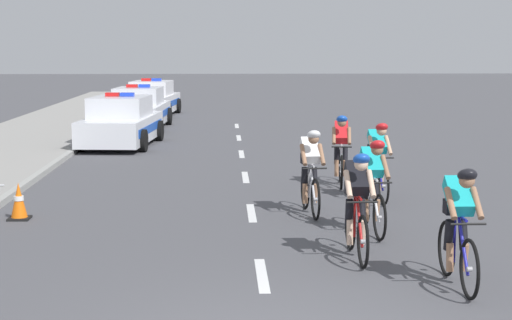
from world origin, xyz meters
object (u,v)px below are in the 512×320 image
at_px(cyclist_second, 357,204).
at_px(cyclist_lead, 459,225).
at_px(police_car_second, 139,110).
at_px(cyclist_fourth, 311,171).
at_px(cyclist_fifth, 378,160).
at_px(police_car_nearest, 121,123).
at_px(traffic_cone_near, 19,202).
at_px(police_car_third, 152,100).
at_px(cyclist_sixth, 341,149).
at_px(cyclist_third, 372,185).

bearing_deg(cyclist_second, cyclist_lead, -53.90).
bearing_deg(police_car_second, cyclist_fourth, -73.50).
bearing_deg(cyclist_second, cyclist_fifth, 75.73).
bearing_deg(police_car_nearest, cyclist_fifth, -56.13).
distance_m(cyclist_lead, police_car_nearest, 15.79).
distance_m(police_car_second, traffic_cone_near, 15.63).
relative_size(police_car_third, traffic_cone_near, 7.10).
bearing_deg(cyclist_second, police_car_nearest, 110.28).
bearing_deg(cyclist_second, police_car_third, 101.55).
bearing_deg(cyclist_fourth, cyclist_second, -83.93).
relative_size(cyclist_second, police_car_second, 0.38).
bearing_deg(cyclist_fourth, police_car_second, 106.50).
relative_size(cyclist_second, police_car_third, 0.38).
distance_m(cyclist_sixth, traffic_cone_near, 6.81).
distance_m(cyclist_second, traffic_cone_near, 6.08).
relative_size(police_car_nearest, police_car_second, 1.01).
bearing_deg(police_car_nearest, traffic_cone_near, -92.59).
relative_size(cyclist_sixth, police_car_third, 0.38).
distance_m(cyclist_sixth, police_car_third, 18.75).
relative_size(cyclist_fourth, police_car_second, 0.38).
relative_size(cyclist_second, traffic_cone_near, 2.69).
distance_m(cyclist_lead, police_car_second, 20.72).
xyz_separation_m(police_car_third, traffic_cone_near, (-0.47, -21.09, -0.37)).
distance_m(police_car_nearest, police_car_second, 5.22).
relative_size(cyclist_third, police_car_second, 0.38).
bearing_deg(cyclist_third, cyclist_sixth, 88.07).
height_order(cyclist_fourth, police_car_second, police_car_second).
height_order(cyclist_sixth, police_car_nearest, police_car_nearest).
xyz_separation_m(cyclist_fifth, police_car_nearest, (-5.99, 8.92, -0.11)).
bearing_deg(cyclist_sixth, cyclist_lead, -87.04).
bearing_deg(traffic_cone_near, police_car_nearest, 87.41).
xyz_separation_m(cyclist_third, cyclist_fifth, (0.61, 2.78, 0.00)).
relative_size(cyclist_third, cyclist_fifth, 1.00).
relative_size(cyclist_second, cyclist_third, 1.00).
distance_m(cyclist_fifth, police_car_third, 20.50).
distance_m(cyclist_lead, cyclist_second, 1.74).
xyz_separation_m(cyclist_fifth, traffic_cone_near, (-6.46, -1.48, -0.48)).
height_order(cyclist_second, police_car_second, police_car_second).
xyz_separation_m(cyclist_second, police_car_third, (-4.89, 23.93, -0.11)).
xyz_separation_m(cyclist_second, traffic_cone_near, (-5.36, 2.84, -0.48)).
xyz_separation_m(cyclist_second, police_car_second, (-4.89, 18.46, -0.11)).
distance_m(cyclist_fourth, cyclist_sixth, 3.12).
height_order(cyclist_lead, cyclist_second, same).
relative_size(cyclist_lead, cyclist_fourth, 1.00).
height_order(cyclist_lead, police_car_nearest, police_car_nearest).
xyz_separation_m(police_car_second, traffic_cone_near, (-0.47, -15.62, -0.37)).
distance_m(cyclist_second, police_car_second, 19.09).
distance_m(cyclist_sixth, police_car_nearest, 9.10).
bearing_deg(police_car_second, cyclist_fifth, -67.06).
distance_m(cyclist_sixth, police_car_second, 13.62).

